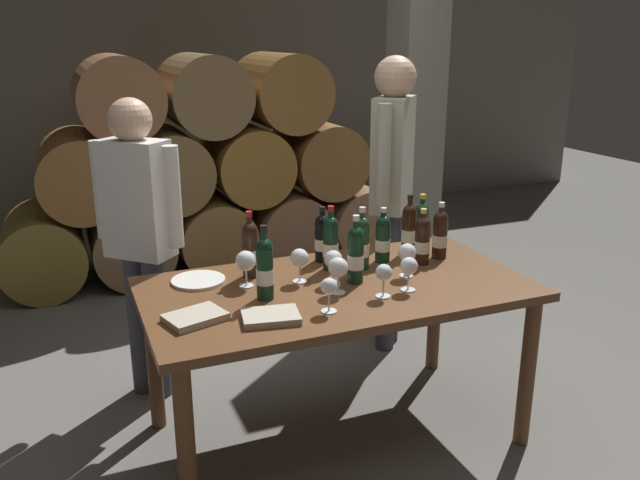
# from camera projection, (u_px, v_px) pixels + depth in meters

# --- Properties ---
(ground_plane) EXTENTS (14.00, 14.00, 0.00)m
(ground_plane) POSITION_uv_depth(u_px,v_px,m) (336.00, 433.00, 3.10)
(ground_plane) COLOR #66635E
(cellar_back_wall) EXTENTS (10.00, 0.24, 2.80)m
(cellar_back_wall) POSITION_uv_depth(u_px,v_px,m) (166.00, 80.00, 6.39)
(cellar_back_wall) COLOR slate
(cellar_back_wall) RESTS_ON ground_plane
(barrel_stack) EXTENTS (3.12, 0.90, 1.69)m
(barrel_stack) POSITION_uv_depth(u_px,v_px,m) (206.00, 175.00, 5.17)
(barrel_stack) COLOR brown
(barrel_stack) RESTS_ON ground_plane
(stone_pillar) EXTENTS (0.32, 0.32, 2.60)m
(stone_pillar) POSITION_uv_depth(u_px,v_px,m) (415.00, 112.00, 4.59)
(stone_pillar) COLOR slate
(stone_pillar) RESTS_ON ground_plane
(dining_table) EXTENTS (1.70, 0.90, 0.76)m
(dining_table) POSITION_uv_depth(u_px,v_px,m) (337.00, 304.00, 2.90)
(dining_table) COLOR brown
(dining_table) RESTS_ON ground_plane
(wine_bottle_0) EXTENTS (0.07, 0.07, 0.27)m
(wine_bottle_0) POSITION_uv_depth(u_px,v_px,m) (422.00, 240.00, 3.11)
(wine_bottle_0) COLOR black
(wine_bottle_0) RESTS_ON dining_table
(wine_bottle_1) EXTENTS (0.07, 0.07, 0.31)m
(wine_bottle_1) POSITION_uv_depth(u_px,v_px,m) (250.00, 249.00, 2.93)
(wine_bottle_1) COLOR black
(wine_bottle_1) RESTS_ON dining_table
(wine_bottle_2) EXTENTS (0.07, 0.07, 0.31)m
(wine_bottle_2) POSITION_uv_depth(u_px,v_px,m) (356.00, 254.00, 2.86)
(wine_bottle_2) COLOR black
(wine_bottle_2) RESTS_ON dining_table
(wine_bottle_3) EXTENTS (0.07, 0.07, 0.29)m
(wine_bottle_3) POSITION_uv_depth(u_px,v_px,m) (421.00, 225.00, 3.32)
(wine_bottle_3) COLOR #19381E
(wine_bottle_3) RESTS_ON dining_table
(wine_bottle_4) EXTENTS (0.07, 0.07, 0.27)m
(wine_bottle_4) POSITION_uv_depth(u_px,v_px,m) (383.00, 238.00, 3.13)
(wine_bottle_4) COLOR black
(wine_bottle_4) RESTS_ON dining_table
(wine_bottle_5) EXTENTS (0.07, 0.07, 0.31)m
(wine_bottle_5) POSITION_uv_depth(u_px,v_px,m) (409.00, 229.00, 3.24)
(wine_bottle_5) COLOR black
(wine_bottle_5) RESTS_ON dining_table
(wine_bottle_6) EXTENTS (0.07, 0.07, 0.28)m
(wine_bottle_6) POSITION_uv_depth(u_px,v_px,m) (440.00, 234.00, 3.19)
(wine_bottle_6) COLOR black
(wine_bottle_6) RESTS_ON dining_table
(wine_bottle_7) EXTENTS (0.07, 0.07, 0.31)m
(wine_bottle_7) POSITION_uv_depth(u_px,v_px,m) (331.00, 242.00, 3.02)
(wine_bottle_7) COLOR black
(wine_bottle_7) RESTS_ON dining_table
(wine_bottle_8) EXTENTS (0.07, 0.07, 0.32)m
(wine_bottle_8) POSITION_uv_depth(u_px,v_px,m) (265.00, 268.00, 2.68)
(wine_bottle_8) COLOR black
(wine_bottle_8) RESTS_ON dining_table
(wine_bottle_9) EXTENTS (0.07, 0.07, 0.27)m
(wine_bottle_9) POSITION_uv_depth(u_px,v_px,m) (322.00, 238.00, 3.14)
(wine_bottle_9) COLOR black
(wine_bottle_9) RESTS_ON dining_table
(wine_bottle_10) EXTENTS (0.07, 0.07, 0.30)m
(wine_bottle_10) POSITION_uv_depth(u_px,v_px,m) (362.00, 242.00, 3.03)
(wine_bottle_10) COLOR #19381E
(wine_bottle_10) RESTS_ON dining_table
(wine_glass_0) EXTENTS (0.07, 0.07, 0.15)m
(wine_glass_0) POSITION_uv_depth(u_px,v_px,m) (384.00, 274.00, 2.71)
(wine_glass_0) COLOR white
(wine_glass_0) RESTS_ON dining_table
(wine_glass_1) EXTENTS (0.08, 0.08, 0.16)m
(wine_glass_1) POSITION_uv_depth(u_px,v_px,m) (299.00, 259.00, 2.87)
(wine_glass_1) COLOR white
(wine_glass_1) RESTS_ON dining_table
(wine_glass_2) EXTENTS (0.08, 0.08, 0.16)m
(wine_glass_2) POSITION_uv_depth(u_px,v_px,m) (333.00, 260.00, 2.85)
(wine_glass_2) COLOR white
(wine_glass_2) RESTS_ON dining_table
(wine_glass_3) EXTENTS (0.09, 0.09, 0.16)m
(wine_glass_3) POSITION_uv_depth(u_px,v_px,m) (338.00, 268.00, 2.74)
(wine_glass_3) COLOR white
(wine_glass_3) RESTS_ON dining_table
(wine_glass_4) EXTENTS (0.09, 0.09, 0.16)m
(wine_glass_4) POSITION_uv_depth(u_px,v_px,m) (246.00, 262.00, 2.82)
(wine_glass_4) COLOR white
(wine_glass_4) RESTS_ON dining_table
(wine_glass_5) EXTENTS (0.07, 0.07, 0.14)m
(wine_glass_5) POSITION_uv_depth(u_px,v_px,m) (329.00, 288.00, 2.56)
(wine_glass_5) COLOR white
(wine_glass_5) RESTS_ON dining_table
(wine_glass_6) EXTENTS (0.08, 0.08, 0.15)m
(wine_glass_6) POSITION_uv_depth(u_px,v_px,m) (409.00, 267.00, 2.78)
(wine_glass_6) COLOR white
(wine_glass_6) RESTS_ON dining_table
(wine_glass_7) EXTENTS (0.08, 0.08, 0.16)m
(wine_glass_7) POSITION_uv_depth(u_px,v_px,m) (407.00, 253.00, 2.94)
(wine_glass_7) COLOR white
(wine_glass_7) RESTS_ON dining_table
(tasting_notebook) EXTENTS (0.24, 0.20, 0.03)m
(tasting_notebook) POSITION_uv_depth(u_px,v_px,m) (271.00, 317.00, 2.51)
(tasting_notebook) COLOR #B2A893
(tasting_notebook) RESTS_ON dining_table
(leather_ledger) EXTENTS (0.26, 0.22, 0.03)m
(leather_ledger) POSITION_uv_depth(u_px,v_px,m) (195.00, 317.00, 2.50)
(leather_ledger) COLOR #B2A893
(leather_ledger) RESTS_ON dining_table
(serving_plate) EXTENTS (0.24, 0.24, 0.01)m
(serving_plate) POSITION_uv_depth(u_px,v_px,m) (198.00, 280.00, 2.90)
(serving_plate) COLOR white
(serving_plate) RESTS_ON dining_table
(sommelier_presenting) EXTENTS (0.36, 0.39, 1.72)m
(sommelier_presenting) POSITION_uv_depth(u_px,v_px,m) (392.00, 178.00, 3.69)
(sommelier_presenting) COLOR #383842
(sommelier_presenting) RESTS_ON ground_plane
(taster_seated_left) EXTENTS (0.38, 0.37, 1.54)m
(taster_seated_left) POSITION_uv_depth(u_px,v_px,m) (139.00, 226.00, 3.19)
(taster_seated_left) COLOR #383842
(taster_seated_left) RESTS_ON ground_plane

